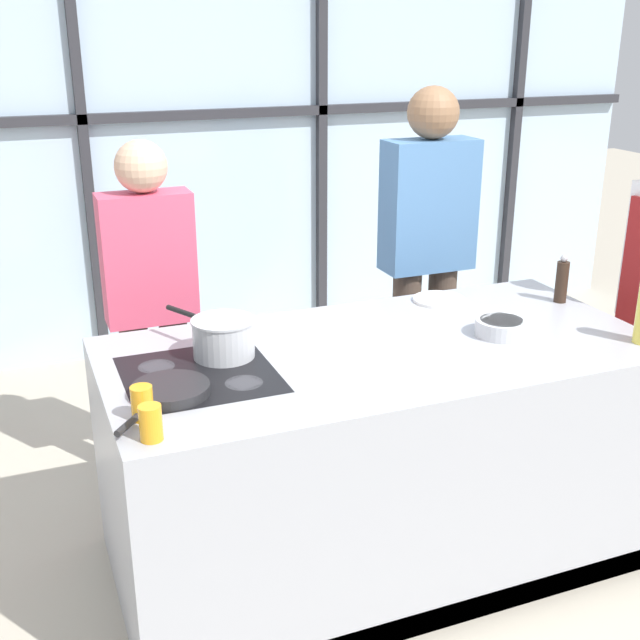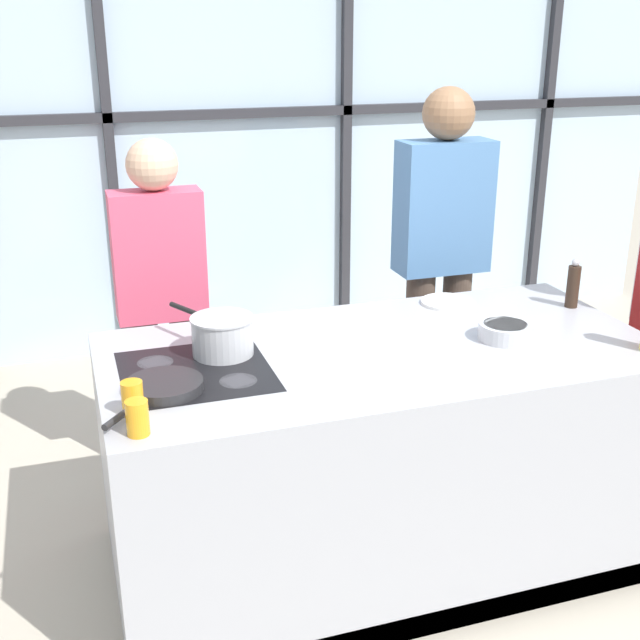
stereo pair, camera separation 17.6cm
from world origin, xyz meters
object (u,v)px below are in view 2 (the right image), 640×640
at_px(mixing_bowl, 505,331).
at_px(white_plate, 447,302).
at_px(juice_glass_near, 137,418).
at_px(spectator_far_left, 161,292).
at_px(spectator_center_left, 441,246).
at_px(saucepan, 222,334).
at_px(frying_pan, 163,386).
at_px(juice_glass_far, 133,398).
at_px(pepper_grinder, 573,285).

bearing_deg(mixing_bowl, white_plate, 92.48).
bearing_deg(white_plate, juice_glass_near, -150.79).
distance_m(spectator_far_left, spectator_center_left, 1.40).
height_order(saucepan, juice_glass_near, saucepan).
bearing_deg(frying_pan, white_plate, 21.50).
distance_m(spectator_center_left, mixing_bowl, 1.02).
height_order(spectator_center_left, juice_glass_far, spectator_center_left).
bearing_deg(spectator_center_left, frying_pan, 34.57).
bearing_deg(pepper_grinder, juice_glass_far, -166.76).
distance_m(frying_pan, white_plate, 1.40).
distance_m(frying_pan, mixing_bowl, 1.32).
height_order(spectator_far_left, juice_glass_near, spectator_far_left).
bearing_deg(mixing_bowl, pepper_grinder, 27.69).
xyz_separation_m(pepper_grinder, juice_glass_far, (-1.90, -0.45, -0.04)).
xyz_separation_m(saucepan, white_plate, (1.05, 0.25, -0.07)).
bearing_deg(spectator_far_left, mixing_bowl, 140.05).
distance_m(spectator_far_left, pepper_grinder, 1.82).
distance_m(mixing_bowl, pepper_grinder, 0.53).
xyz_separation_m(white_plate, juice_glass_far, (-1.41, -0.65, 0.05)).
distance_m(white_plate, juice_glass_far, 1.55).
xyz_separation_m(spectator_far_left, juice_glass_near, (-0.24, -1.33, 0.05)).
xyz_separation_m(saucepan, pepper_grinder, (1.53, 0.05, 0.02)).
height_order(frying_pan, white_plate, frying_pan).
relative_size(white_plate, pepper_grinder, 1.07).
distance_m(mixing_bowl, juice_glass_far, 1.44).
xyz_separation_m(juice_glass_near, juice_glass_far, (0.00, 0.14, 0.00)).
bearing_deg(white_plate, frying_pan, -158.50).
height_order(frying_pan, mixing_bowl, mixing_bowl).
bearing_deg(saucepan, spectator_center_left, 31.96).
bearing_deg(frying_pan, juice_glass_far, -128.91).
bearing_deg(juice_glass_far, white_plate, 24.69).
xyz_separation_m(spectator_far_left, white_plate, (1.17, -0.55, 0.00)).
bearing_deg(saucepan, mixing_bowl, -10.32).
bearing_deg(frying_pan, mixing_bowl, 2.79).
height_order(spectator_center_left, white_plate, spectator_center_left).
bearing_deg(pepper_grinder, saucepan, -178.05).
xyz_separation_m(spectator_far_left, frying_pan, (-0.13, -1.06, 0.02)).
bearing_deg(frying_pan, spectator_center_left, 34.57).
xyz_separation_m(frying_pan, saucepan, (0.25, 0.26, 0.06)).
xyz_separation_m(spectator_far_left, pepper_grinder, (1.65, -0.75, 0.09)).
distance_m(spectator_far_left, frying_pan, 1.07).
xyz_separation_m(spectator_center_left, juice_glass_near, (-1.64, -1.33, -0.05)).
height_order(juice_glass_near, juice_glass_far, same).
relative_size(saucepan, pepper_grinder, 1.88).
distance_m(juice_glass_near, juice_glass_far, 0.14).
bearing_deg(spectator_far_left, frying_pan, 82.78).
height_order(frying_pan, juice_glass_far, juice_glass_far).
bearing_deg(juice_glass_near, white_plate, 29.21).
relative_size(frying_pan, pepper_grinder, 1.86).
relative_size(saucepan, white_plate, 1.75).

